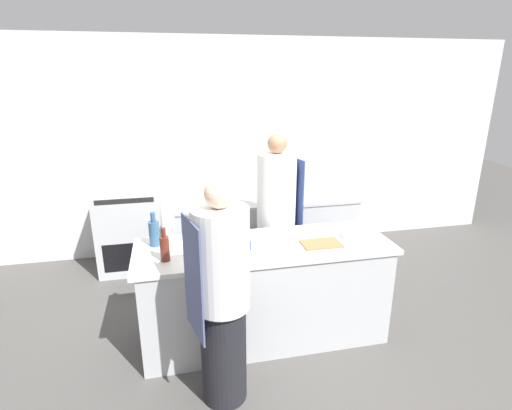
{
  "coord_description": "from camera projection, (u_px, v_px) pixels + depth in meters",
  "views": [
    {
      "loc": [
        -0.76,
        -3.11,
        2.35
      ],
      "look_at": [
        0.0,
        0.35,
        1.18
      ],
      "focal_mm": 28.0,
      "sensor_mm": 36.0,
      "label": 1
    }
  ],
  "objects": [
    {
      "name": "ground_plane",
      "position": [
        264.0,
        334.0,
        3.78
      ],
      "size": [
        16.0,
        16.0,
        0.0
      ],
      "primitive_type": "plane",
      "color": "#4C4947"
    },
    {
      "name": "wall_back",
      "position": [
        228.0,
        148.0,
        5.31
      ],
      "size": [
        8.0,
        0.06,
        2.8
      ],
      "color": "silver",
      "rests_on": "ground_plane"
    },
    {
      "name": "prep_counter",
      "position": [
        264.0,
        291.0,
        3.63
      ],
      "size": [
        2.24,
        0.76,
        0.93
      ],
      "color": "#B7BABC",
      "rests_on": "ground_plane"
    },
    {
      "name": "pass_counter",
      "position": [
        266.0,
        235.0,
        4.88
      ],
      "size": [
        2.26,
        0.55,
        0.93
      ],
      "color": "#B7BABC",
      "rests_on": "ground_plane"
    },
    {
      "name": "oven_range",
      "position": [
        131.0,
        229.0,
        4.97
      ],
      "size": [
        0.77,
        0.68,
        1.01
      ],
      "color": "#B7BABC",
      "rests_on": "ground_plane"
    },
    {
      "name": "chef_at_prep_near",
      "position": [
        222.0,
        298.0,
        2.8
      ],
      "size": [
        0.44,
        0.43,
        1.71
      ],
      "rotation": [
        0.0,
        0.0,
        1.81
      ],
      "color": "black",
      "rests_on": "ground_plane"
    },
    {
      "name": "chef_at_stove",
      "position": [
        276.0,
        220.0,
        4.14
      ],
      "size": [
        0.44,
        0.43,
        1.8
      ],
      "rotation": [
        0.0,
        0.0,
        -1.33
      ],
      "color": "black",
      "rests_on": "ground_plane"
    },
    {
      "name": "bottle_olive_oil",
      "position": [
        230.0,
        247.0,
        3.14
      ],
      "size": [
        0.08,
        0.08,
        0.3
      ],
      "color": "#B2A84C",
      "rests_on": "prep_counter"
    },
    {
      "name": "bottle_vinegar",
      "position": [
        231.0,
        223.0,
        3.64
      ],
      "size": [
        0.07,
        0.07,
        0.31
      ],
      "color": "silver",
      "rests_on": "prep_counter"
    },
    {
      "name": "bottle_wine",
      "position": [
        154.0,
        233.0,
        3.42
      ],
      "size": [
        0.09,
        0.09,
        0.31
      ],
      "color": "#2D5175",
      "rests_on": "prep_counter"
    },
    {
      "name": "bottle_cooking_oil",
      "position": [
        165.0,
        248.0,
        3.15
      ],
      "size": [
        0.08,
        0.08,
        0.28
      ],
      "color": "#5B2319",
      "rests_on": "prep_counter"
    },
    {
      "name": "bowl_mixing_large",
      "position": [
        352.0,
        235.0,
        3.6
      ],
      "size": [
        0.17,
        0.17,
        0.07
      ],
      "color": "white",
      "rests_on": "prep_counter"
    },
    {
      "name": "bowl_prep_small",
      "position": [
        202.0,
        243.0,
        3.44
      ],
      "size": [
        0.24,
        0.24,
        0.06
      ],
      "color": "tan",
      "rests_on": "prep_counter"
    },
    {
      "name": "cup",
      "position": [
        246.0,
        245.0,
        3.37
      ],
      "size": [
        0.08,
        0.08,
        0.08
      ],
      "color": "#33477F",
      "rests_on": "prep_counter"
    },
    {
      "name": "cutting_board",
      "position": [
        321.0,
        244.0,
        3.49
      ],
      "size": [
        0.34,
        0.23,
        0.01
      ],
      "color": "olive",
      "rests_on": "prep_counter"
    }
  ]
}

